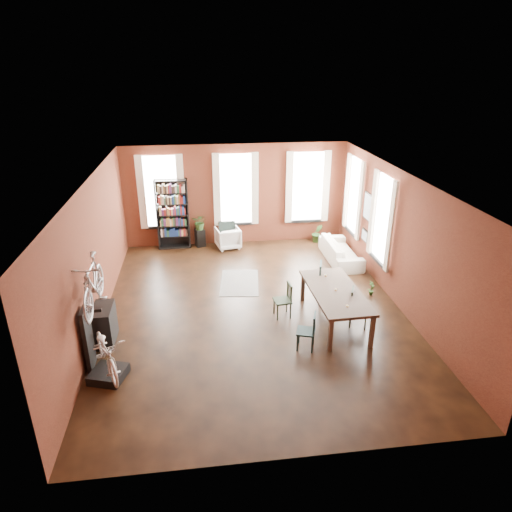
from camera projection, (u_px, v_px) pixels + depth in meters
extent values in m
plane|color=black|center=(254.00, 310.00, 10.96)|extent=(9.00, 9.00, 0.00)
cube|color=white|center=(253.00, 179.00, 9.70)|extent=(7.00, 9.00, 0.04)
cube|color=#4C1E13|center=(236.00, 195.00, 14.43)|extent=(7.00, 0.04, 3.20)
cube|color=#4C1E13|center=(294.00, 371.00, 6.23)|extent=(7.00, 0.04, 3.20)
cube|color=#4C1E13|center=(94.00, 256.00, 9.91)|extent=(0.04, 9.00, 3.20)
cube|color=#4C1E13|center=(400.00, 241.00, 10.75)|extent=(0.04, 9.00, 3.20)
cube|color=white|center=(161.00, 192.00, 14.05)|extent=(1.00, 0.04, 2.20)
cube|color=beige|center=(161.00, 192.00, 13.99)|extent=(1.40, 0.06, 2.30)
cube|color=white|center=(236.00, 189.00, 14.33)|extent=(1.00, 0.04, 2.20)
cube|color=beige|center=(236.00, 190.00, 14.26)|extent=(1.40, 0.06, 2.30)
cube|color=white|center=(307.00, 187.00, 14.60)|extent=(1.00, 0.04, 2.20)
cube|color=beige|center=(308.00, 187.00, 14.54)|extent=(1.40, 0.06, 2.30)
cube|color=white|center=(384.00, 219.00, 11.58)|extent=(0.04, 1.00, 2.20)
cube|color=beige|center=(381.00, 220.00, 11.57)|extent=(0.06, 1.40, 2.30)
cube|color=white|center=(355.00, 196.00, 13.58)|extent=(0.04, 1.00, 2.20)
cube|color=beige|center=(353.00, 196.00, 13.57)|extent=(0.06, 1.40, 2.30)
cube|color=black|center=(368.00, 207.00, 12.58)|extent=(0.04, 0.55, 0.75)
cube|color=black|center=(365.00, 236.00, 12.91)|extent=(0.04, 0.45, 0.35)
cube|color=#4A382C|center=(334.00, 306.00, 10.31)|extent=(1.15, 2.38, 0.80)
cube|color=#173234|center=(306.00, 331.00, 9.35)|extent=(0.47, 0.47, 0.81)
cube|color=#1E2F1C|center=(282.00, 300.00, 10.53)|extent=(0.42, 0.42, 0.83)
cube|color=black|center=(359.00, 308.00, 10.16)|extent=(0.54, 0.54, 0.89)
cube|color=#1B383C|center=(328.00, 283.00, 11.12)|extent=(0.59, 0.59, 1.03)
cube|color=black|center=(173.00, 214.00, 14.21)|extent=(1.00, 0.32, 2.20)
imported|color=white|center=(228.00, 237.00, 14.47)|extent=(0.83, 0.80, 0.74)
imported|color=beige|center=(341.00, 248.00, 13.52)|extent=(0.61, 2.08, 0.81)
cube|color=black|center=(240.00, 282.00, 12.29)|extent=(1.18, 1.71, 0.01)
cube|color=black|center=(109.00, 374.00, 8.56)|extent=(0.76, 0.76, 0.17)
cube|color=black|center=(88.00, 339.00, 8.66)|extent=(0.16, 0.60, 1.30)
cube|color=black|center=(104.00, 324.00, 9.59)|extent=(0.40, 0.80, 0.80)
cube|color=black|center=(200.00, 238.00, 14.63)|extent=(0.35, 0.35, 0.57)
imported|color=#2B5220|center=(317.00, 238.00, 15.01)|extent=(0.36, 0.63, 0.28)
imported|color=#345E25|center=(371.00, 293.00, 11.62)|extent=(0.42, 0.42, 0.14)
imported|color=beige|center=(104.00, 335.00, 8.24)|extent=(0.81, 0.96, 1.55)
imported|color=#A5A8AD|center=(90.00, 267.00, 8.11)|extent=(0.47, 1.00, 1.66)
imported|color=#2C5120|center=(200.00, 224.00, 14.43)|extent=(0.59, 0.63, 0.40)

